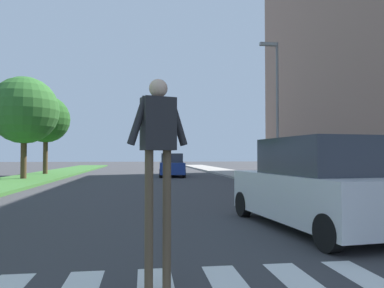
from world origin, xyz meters
name	(u,v)px	position (x,y,z in m)	size (l,w,h in m)	color
ground_plane	(139,178)	(0.00, 30.00, 0.00)	(140.00, 140.00, 0.00)	#38383A
median_strip	(28,179)	(-7.10, 28.00, 0.07)	(3.99, 64.00, 0.15)	#386B2D
tree_far	(24,110)	(-7.19, 27.36, 4.45)	(4.23, 4.23, 6.43)	#4C3823
tree_distant	(46,119)	(-7.43, 33.49, 4.48)	(3.74, 3.74, 6.22)	#4C3823
sidewalk_right	(253,177)	(7.88, 28.00, 0.07)	(3.00, 64.00, 0.15)	#9E9991
street_lamp_right	(276,99)	(7.28, 21.81, 4.59)	(1.02, 0.24, 7.50)	slate
pedestrian_performer	(158,149)	(0.47, 7.36, 1.66)	(0.74, 0.34, 2.49)	brown
suv_crossing	(314,186)	(3.97, 10.64, 0.93)	(2.44, 4.79, 1.97)	silver
sedan_midblock	(172,166)	(2.45, 31.07, 0.81)	(2.09, 4.39, 1.75)	navy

